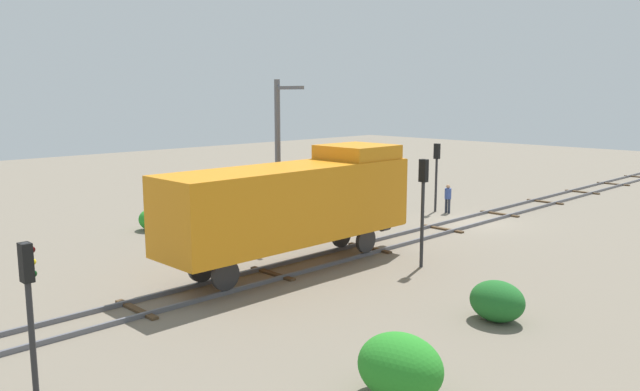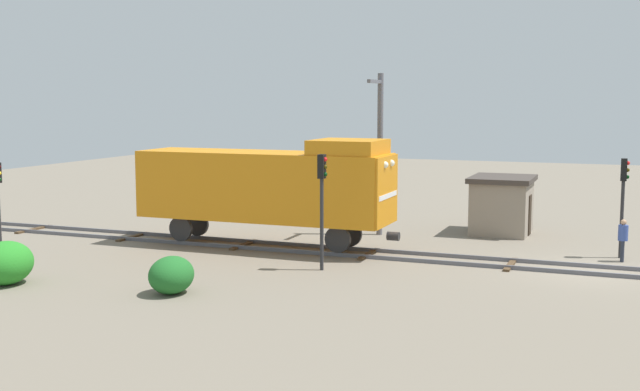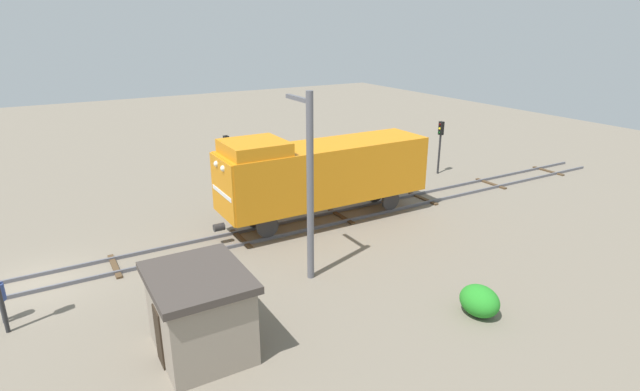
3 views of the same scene
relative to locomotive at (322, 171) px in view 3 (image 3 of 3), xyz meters
name	(u,v)px [view 3 (image 3 of 3)]	position (x,y,z in m)	size (l,w,h in m)	color
ground_plane	(39,284)	(0.00, -13.22, -2.77)	(103.81, 103.81, 0.00)	#756B5B
railway_track	(39,282)	(0.00, -13.22, -2.70)	(2.40, 69.20, 0.16)	#595960
locomotive	(322,171)	(0.00, 0.00, 0.00)	(2.90, 11.60, 4.60)	orange
traffic_signal_mid	(227,161)	(-3.40, -3.81, 0.26)	(0.32, 0.34, 4.38)	#262628
traffic_signal_far	(440,138)	(-3.60, 11.44, -0.23)	(0.32, 0.34, 3.64)	#262628
worker_near_track	(0,296)	(2.40, -14.35, -1.78)	(0.38, 0.38, 1.70)	#262B38
catenary_mast	(309,183)	(4.94, -3.48, 1.27)	(1.94, 0.28, 7.61)	#595960
relay_hut	(200,312)	(7.50, -8.83, -1.38)	(3.50, 2.90, 2.74)	gray
bush_near	(249,171)	(-8.65, -0.50, -2.14)	(1.74, 1.42, 1.26)	#206526
bush_mid	(479,301)	(10.47, 0.37, -2.22)	(1.52, 1.25, 1.11)	#268A26
bush_far	(321,155)	(-9.63, 5.57, -2.01)	(2.10, 1.72, 1.53)	#288726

